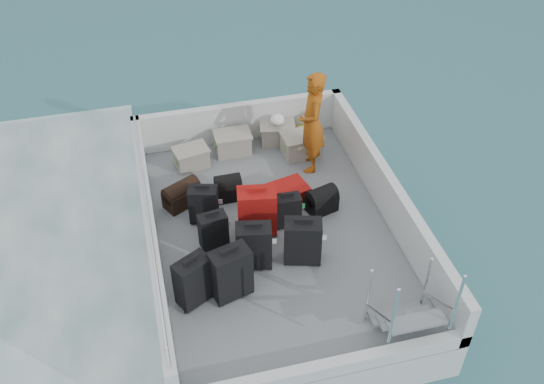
# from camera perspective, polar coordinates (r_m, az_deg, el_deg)

# --- Properties ---
(ground) EXTENTS (160.00, 160.00, 0.00)m
(ground) POSITION_cam_1_polar(r_m,az_deg,el_deg) (9.29, 0.18, -6.51)
(ground) COLOR #174551
(ground) RESTS_ON ground
(ferry_hull) EXTENTS (3.60, 5.00, 0.60)m
(ferry_hull) POSITION_cam_1_polar(r_m,az_deg,el_deg) (9.07, 0.19, -5.22)
(ferry_hull) COLOR silver
(ferry_hull) RESTS_ON ground
(deck) EXTENTS (3.30, 4.70, 0.02)m
(deck) POSITION_cam_1_polar(r_m,az_deg,el_deg) (8.85, 0.19, -3.82)
(deck) COLOR slate
(deck) RESTS_ON ferry_hull
(deck_fittings) EXTENTS (3.60, 5.00, 0.90)m
(deck_fittings) POSITION_cam_1_polar(r_m,az_deg,el_deg) (8.43, 3.02, -3.02)
(deck_fittings) COLOR silver
(deck_fittings) RESTS_ON deck
(suitcase_0) EXTENTS (0.53, 0.45, 0.71)m
(suitcase_0) POSITION_cam_1_polar(r_m,az_deg,el_deg) (7.78, -7.39, -8.36)
(suitcase_0) COLOR black
(suitcase_0) RESTS_ON deck
(suitcase_1) EXTENTS (0.42, 0.28, 0.58)m
(suitcase_1) POSITION_cam_1_polar(r_m,az_deg,el_deg) (8.47, -5.54, -3.72)
(suitcase_1) COLOR black
(suitcase_1) RESTS_ON deck
(suitcase_2) EXTENTS (0.47, 0.35, 0.60)m
(suitcase_2) POSITION_cam_1_polar(r_m,az_deg,el_deg) (8.88, -6.44, -1.22)
(suitcase_2) COLOR black
(suitcase_2) RESTS_ON deck
(suitcase_3) EXTENTS (0.57, 0.42, 0.77)m
(suitcase_3) POSITION_cam_1_polar(r_m,az_deg,el_deg) (7.78, -3.89, -7.68)
(suitcase_3) COLOR black
(suitcase_3) RESTS_ON deck
(suitcase_4) EXTENTS (0.52, 0.37, 0.70)m
(suitcase_4) POSITION_cam_1_polar(r_m,az_deg,el_deg) (8.14, -1.72, -5.15)
(suitcase_4) COLOR black
(suitcase_4) RESTS_ON deck
(suitcase_5) EXTENTS (0.59, 0.41, 0.75)m
(suitcase_5) POSITION_cam_1_polar(r_m,az_deg,el_deg) (8.60, -1.42, -1.89)
(suitcase_5) COLOR maroon
(suitcase_5) RESTS_ON deck
(suitcase_6) EXTENTS (0.56, 0.42, 0.69)m
(suitcase_6) POSITION_cam_1_polar(r_m,az_deg,el_deg) (8.22, 2.90, -4.69)
(suitcase_6) COLOR black
(suitcase_6) RESTS_ON deck
(suitcase_7) EXTENTS (0.39, 0.24, 0.54)m
(suitcase_7) POSITION_cam_1_polar(r_m,az_deg,el_deg) (8.77, 1.44, -1.82)
(suitcase_7) COLOR black
(suitcase_7) RESTS_ON deck
(suitcase_8) EXTENTS (0.76, 0.59, 0.27)m
(suitcase_8) POSITION_cam_1_polar(r_m,az_deg,el_deg) (9.27, 1.25, -0.18)
(suitcase_8) COLOR maroon
(suitcase_8) RESTS_ON deck
(duffel_0) EXTENTS (0.63, 0.52, 0.32)m
(duffel_0) POSITION_cam_1_polar(r_m,az_deg,el_deg) (9.29, -8.47, -0.38)
(duffel_0) COLOR black
(duffel_0) RESTS_ON deck
(duffel_1) EXTENTS (0.40, 0.30, 0.32)m
(duffel_1) POSITION_cam_1_polar(r_m,az_deg,el_deg) (9.34, -4.13, 0.27)
(duffel_1) COLOR black
(duffel_1) RESTS_ON deck
(duffel_2) EXTENTS (0.50, 0.41, 0.32)m
(duffel_2) POSITION_cam_1_polar(r_m,az_deg,el_deg) (9.12, 4.70, -0.93)
(duffel_2) COLOR black
(duffel_2) RESTS_ON deck
(crate_0) EXTENTS (0.58, 0.45, 0.31)m
(crate_0) POSITION_cam_1_polar(r_m,az_deg,el_deg) (10.03, -7.58, 3.19)
(crate_0) COLOR gray
(crate_0) RESTS_ON deck
(crate_1) EXTENTS (0.58, 0.40, 0.35)m
(crate_1) POSITION_cam_1_polar(r_m,az_deg,el_deg) (10.25, -3.71, 4.57)
(crate_1) COLOR gray
(crate_1) RESTS_ON deck
(crate_2) EXTENTS (0.62, 0.48, 0.34)m
(crate_2) POSITION_cam_1_polar(r_m,az_deg,el_deg) (10.48, 0.50, 5.50)
(crate_2) COLOR gray
(crate_2) RESTS_ON deck
(crate_3) EXTENTS (0.64, 0.47, 0.37)m
(crate_3) POSITION_cam_1_polar(r_m,az_deg,el_deg) (10.18, 2.77, 4.40)
(crate_3) COLOR gray
(crate_3) RESTS_ON deck
(yellow_bag) EXTENTS (0.28, 0.26, 0.22)m
(yellow_bag) POSITION_cam_1_polar(r_m,az_deg,el_deg) (10.64, 2.82, 5.67)
(yellow_bag) COLOR yellow
(yellow_bag) RESTS_ON deck
(white_bag) EXTENTS (0.24, 0.24, 0.18)m
(white_bag) POSITION_cam_1_polar(r_m,az_deg,el_deg) (10.33, 0.51, 6.68)
(white_bag) COLOR white
(white_bag) RESTS_ON crate_2
(passenger) EXTENTS (0.50, 0.69, 1.71)m
(passenger) POSITION_cam_1_polar(r_m,az_deg,el_deg) (9.54, 3.79, 6.50)
(passenger) COLOR orange
(passenger) RESTS_ON deck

